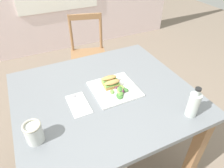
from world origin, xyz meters
The scene contains 11 objects.
ground_plane centered at (0.00, 0.00, 0.00)m, with size 8.67×8.67×0.00m, color #7A6B5B.
dining_table centered at (0.01, 0.00, 0.62)m, with size 1.14×1.02×0.74m.
chair_wooden_far centered at (0.25, 1.03, 0.45)m, with size 0.49×0.49×0.87m.
plate_lunch centered at (0.08, 0.00, 0.74)m, with size 0.29×0.29×0.01m, color white.
sandwich_half_front centered at (0.07, 0.02, 0.78)m, with size 0.11×0.06×0.06m.
sandwich_half_back centered at (0.08, 0.07, 0.78)m, with size 0.11×0.06×0.06m.
salad_mixed_greens centered at (0.10, -0.05, 0.76)m, with size 0.13×0.15×0.03m.
napkin_folded centered at (-0.18, -0.04, 0.74)m, with size 0.11×0.21×0.00m, color white.
fork_on_napkin centered at (-0.18, -0.02, 0.75)m, with size 0.03×0.19×0.00m.
bottle_cold_brew centered at (0.38, -0.39, 0.81)m, with size 0.07×0.07×0.19m.
mason_jar_iced_tea centered at (-0.46, -0.19, 0.79)m, with size 0.09×0.09×0.11m.
Camera 1 is at (-0.38, -0.94, 1.60)m, focal length 32.38 mm.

